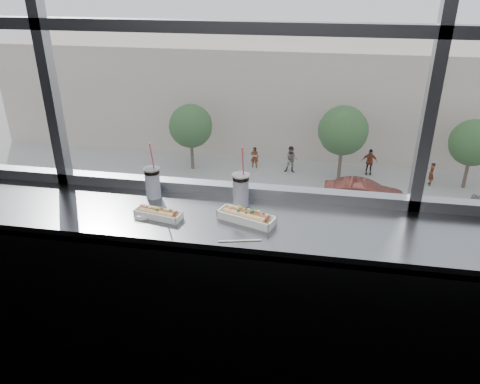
% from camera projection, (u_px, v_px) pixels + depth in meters
% --- Properties ---
extents(wall_back_lower, '(6.00, 0.00, 6.00)m').
position_uv_depth(wall_back_lower, '(230.00, 273.00, 2.90)').
color(wall_back_lower, black).
rests_on(wall_back_lower, ground).
extents(counter, '(6.00, 0.55, 0.06)m').
position_uv_depth(counter, '(219.00, 222.00, 2.43)').
color(counter, gray).
rests_on(counter, ground).
extents(counter_fascia, '(6.00, 0.04, 1.04)m').
position_uv_depth(counter_fascia, '(210.00, 333.00, 2.43)').
color(counter_fascia, gray).
rests_on(counter_fascia, ground).
extents(hotdog_tray_left, '(0.26, 0.13, 0.06)m').
position_uv_depth(hotdog_tray_left, '(158.00, 213.00, 2.40)').
color(hotdog_tray_left, white).
rests_on(hotdog_tray_left, counter).
extents(hotdog_tray_right, '(0.31, 0.19, 0.07)m').
position_uv_depth(hotdog_tray_right, '(246.00, 216.00, 2.36)').
color(hotdog_tray_right, white).
rests_on(hotdog_tray_right, counter).
extents(soda_cup_left, '(0.09, 0.09, 0.33)m').
position_uv_depth(soda_cup_left, '(153.00, 181.00, 2.58)').
color(soda_cup_left, white).
rests_on(soda_cup_left, counter).
extents(soda_cup_right, '(0.09, 0.09, 0.34)m').
position_uv_depth(soda_cup_right, '(241.00, 188.00, 2.49)').
color(soda_cup_right, white).
rests_on(soda_cup_right, counter).
extents(loose_straw, '(0.20, 0.06, 0.01)m').
position_uv_depth(loose_straw, '(240.00, 241.00, 2.19)').
color(loose_straw, white).
rests_on(loose_straw, counter).
extents(wrapper, '(0.09, 0.06, 0.02)m').
position_uv_depth(wrapper, '(141.00, 217.00, 2.38)').
color(wrapper, silver).
rests_on(wrapper, counter).
extents(plaza_ground, '(120.00, 120.00, 0.00)m').
position_uv_depth(plaza_ground, '(316.00, 115.00, 46.49)').
color(plaza_ground, '#9A9793').
rests_on(plaza_ground, ground).
extents(street_asphalt, '(80.00, 10.00, 0.06)m').
position_uv_depth(street_asphalt, '(303.00, 235.00, 25.63)').
color(street_asphalt, black).
rests_on(street_asphalt, plaza_ground).
extents(far_sidewalk, '(80.00, 6.00, 0.04)m').
position_uv_depth(far_sidewalk, '(309.00, 177.00, 32.73)').
color(far_sidewalk, '#9A9793').
rests_on(far_sidewalk, plaza_ground).
extents(far_building, '(50.00, 14.00, 8.00)m').
position_uv_depth(far_building, '(317.00, 88.00, 39.88)').
color(far_building, '#B9AA98').
rests_on(far_building, plaza_ground).
extents(car_near_c, '(3.73, 7.28, 2.33)m').
position_uv_depth(car_near_c, '(308.00, 257.00, 21.51)').
color(car_near_c, maroon).
rests_on(car_near_c, street_asphalt).
extents(car_near_b, '(2.67, 6.11, 2.02)m').
position_uv_depth(car_near_b, '(179.00, 247.00, 22.55)').
color(car_near_b, '#2D2A2A').
rests_on(car_near_b, street_asphalt).
extents(car_far_b, '(2.97, 6.52, 2.13)m').
position_uv_depth(car_far_b, '(364.00, 191.00, 28.17)').
color(car_far_b, maroon).
rests_on(car_far_b, street_asphalt).
extents(pedestrian_b, '(1.03, 0.77, 2.31)m').
position_uv_depth(pedestrian_b, '(291.00, 157.00, 32.95)').
color(pedestrian_b, '#66605B').
rests_on(pedestrian_b, far_sidewalk).
extents(pedestrian_a, '(0.84, 0.63, 1.90)m').
position_uv_depth(pedestrian_a, '(255.00, 155.00, 33.84)').
color(pedestrian_a, '#66605B').
rests_on(pedestrian_a, far_sidewalk).
extents(pedestrian_c, '(1.00, 0.75, 2.25)m').
position_uv_depth(pedestrian_c, '(370.00, 159.00, 32.65)').
color(pedestrian_c, '#66605B').
rests_on(pedestrian_c, far_sidewalk).
extents(pedestrian_d, '(0.63, 0.84, 1.88)m').
position_uv_depth(pedestrian_d, '(432.00, 172.00, 31.11)').
color(pedestrian_d, '#66605B').
rests_on(pedestrian_d, far_sidewalk).
extents(tree_left, '(3.06, 3.06, 4.79)m').
position_uv_depth(tree_left, '(191.00, 126.00, 32.67)').
color(tree_left, '#47382B').
rests_on(tree_left, far_sidewalk).
extents(tree_center, '(3.32, 3.32, 5.18)m').
position_uv_depth(tree_center, '(343.00, 131.00, 30.90)').
color(tree_center, '#47382B').
rests_on(tree_center, far_sidewalk).
extents(tree_right, '(3.00, 3.00, 4.68)m').
position_uv_depth(tree_right, '(473.00, 143.00, 29.76)').
color(tree_right, '#47382B').
rests_on(tree_right, far_sidewalk).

